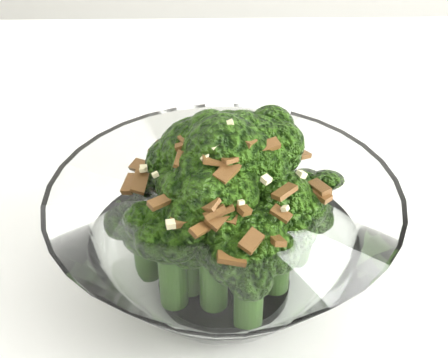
# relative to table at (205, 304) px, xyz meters

# --- Properties ---
(table) EXTENTS (1.38, 1.10, 0.75)m
(table) POSITION_rel_table_xyz_m (0.00, 0.00, 0.00)
(table) COLOR white
(table) RESTS_ON ground
(broccoli_dish) EXTENTS (0.21, 0.21, 0.13)m
(broccoli_dish) POSITION_rel_table_xyz_m (0.03, -0.05, 0.12)
(broccoli_dish) COLOR white
(broccoli_dish) RESTS_ON table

